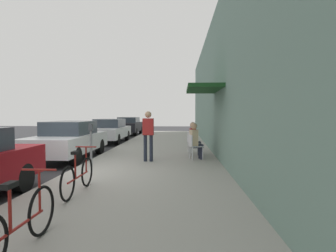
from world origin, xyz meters
TOP-DOWN VIEW (x-y plane):
  - ground_plane at (0.00, 0.00)m, footprint 60.00×60.00m
  - sidewalk_slab at (2.25, 2.00)m, footprint 4.50×32.00m
  - building_facade at (4.65, 2.00)m, footprint 1.40×32.00m
  - parked_car_1 at (-1.10, 2.87)m, footprint 1.80×4.40m
  - parked_car_2 at (-1.10, 8.84)m, footprint 1.80×4.40m
  - parked_car_3 at (-1.10, 14.86)m, footprint 1.80×4.40m
  - parking_meter at (0.45, 0.79)m, footprint 0.12×0.10m
  - bicycle_0 at (1.34, -4.41)m, footprint 0.46×1.71m
  - bicycle_1 at (1.10, -1.96)m, footprint 0.46×1.71m
  - cafe_chair_0 at (3.65, 2.32)m, footprint 0.53×0.53m
  - seated_patron_0 at (3.70, 2.34)m, footprint 0.49×0.44m
  - cafe_chair_1 at (3.64, 3.25)m, footprint 0.46×0.46m
  - seated_patron_1 at (3.70, 3.26)m, footprint 0.44×0.37m
  - cafe_chair_2 at (3.65, 3.94)m, footprint 0.55×0.55m
  - pedestrian_standing at (2.08, 1.81)m, footprint 0.36×0.22m

SIDE VIEW (x-z plane):
  - ground_plane at x=0.00m, z-range 0.00..0.00m
  - sidewalk_slab at x=2.25m, z-range 0.00..0.12m
  - bicycle_0 at x=1.34m, z-range 0.03..0.93m
  - bicycle_1 at x=1.10m, z-range 0.03..0.93m
  - cafe_chair_0 at x=3.65m, z-range 0.19..1.06m
  - cafe_chair_1 at x=3.64m, z-range 0.19..1.06m
  - cafe_chair_2 at x=3.65m, z-range 0.19..1.06m
  - parked_car_2 at x=-1.10m, z-range 0.02..1.44m
  - parked_car_1 at x=-1.10m, z-range 0.02..1.47m
  - parked_car_3 at x=-1.10m, z-range 0.03..1.48m
  - seated_patron_0 at x=3.70m, z-range 0.17..1.46m
  - seated_patron_1 at x=3.70m, z-range 0.17..1.46m
  - parking_meter at x=0.45m, z-range 0.23..1.55m
  - pedestrian_standing at x=2.08m, z-range 0.27..1.97m
  - building_facade at x=4.65m, z-range 0.00..5.77m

